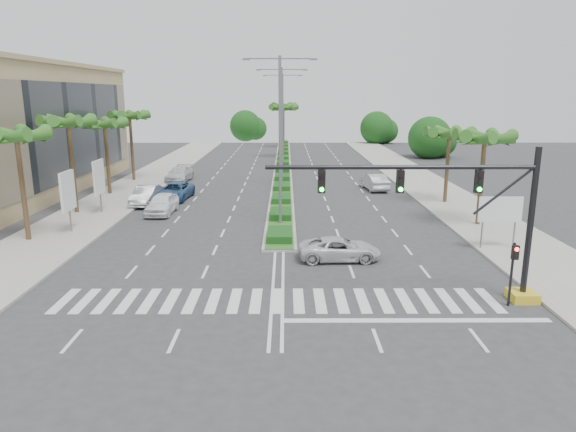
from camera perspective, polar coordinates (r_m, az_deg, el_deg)
name	(u,v)px	position (r m, az deg, el deg)	size (l,w,h in m)	color
ground	(277,301)	(24.38, -1.20, -9.40)	(160.00, 160.00, 0.00)	#333335
footpath_right	(460,207)	(45.94, 18.56, 0.94)	(6.00, 120.00, 0.15)	gray
footpath_left	(102,207)	(46.21, -19.97, 0.90)	(6.00, 120.00, 0.15)	gray
median	(283,166)	(68.11, -0.58, 5.53)	(2.20, 75.00, 0.20)	gray
median_grass	(283,166)	(68.10, -0.58, 5.63)	(1.80, 75.00, 0.04)	#24591E
building	(3,132)	(55.31, -29.08, 8.18)	(12.00, 36.00, 12.00)	tan
signal_gantry	(481,229)	(24.88, 20.64, -1.40)	(12.60, 1.20, 7.20)	gold
pedestrian_signal	(513,264)	(25.17, 23.75, -4.88)	(0.28, 0.36, 3.00)	black
direction_sign	(500,212)	(33.88, 22.50, 0.46)	(2.70, 0.11, 3.40)	slate
billboard_near	(68,191)	(38.11, -23.28, 2.52)	(0.18, 2.10, 4.35)	slate
billboard_far	(99,178)	(43.61, -20.27, 4.03)	(0.18, 2.10, 4.35)	slate
palm_left_near	(17,139)	(36.71, -27.92, 7.56)	(4.57, 4.68, 7.55)	brown
palm_left_mid	(69,125)	(43.93, -23.19, 9.26)	(4.57, 4.68, 7.95)	brown
palm_left_far	(105,126)	(51.42, -19.70, 9.36)	(4.57, 4.68, 7.35)	brown
palm_left_end	(130,118)	(59.00, -17.17, 10.34)	(4.57, 4.68, 7.75)	brown
palm_right_near	(485,141)	(39.23, 21.02, 7.79)	(4.57, 4.68, 7.05)	brown
palm_right_far	(449,136)	(46.78, 17.50, 8.47)	(4.57, 4.68, 6.75)	brown
palm_median_a	(283,110)	(77.50, -0.54, 11.74)	(4.57, 4.68, 8.05)	brown
palm_median_b	(284,107)	(92.50, -0.49, 12.01)	(4.57, 4.68, 8.05)	brown
streetlight_near	(280,132)	(36.57, -0.89, 9.27)	(5.10, 0.25, 12.00)	slate
streetlight_mid	(282,121)	(52.54, -0.69, 10.54)	(5.10, 0.25, 12.00)	slate
streetlight_far	(283,115)	(68.52, -0.58, 11.21)	(5.10, 0.25, 12.00)	slate
car_parked_a	(162,204)	(42.57, -13.82, 1.34)	(1.95, 4.85, 1.65)	white
car_parked_b	(146,195)	(46.49, -15.47, 2.24)	(1.74, 5.00, 1.65)	silver
car_parked_c	(175,191)	(48.05, -12.48, 2.69)	(2.55, 5.53, 1.54)	#2A5382
car_parked_d	(180,174)	(58.14, -11.95, 4.57)	(2.23, 5.50, 1.59)	silver
car_crossing	(340,249)	(30.05, 5.76, -3.65)	(2.20, 4.78, 1.33)	silver
car_right	(374,182)	(52.58, 9.58, 3.78)	(1.73, 4.95, 1.63)	silver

